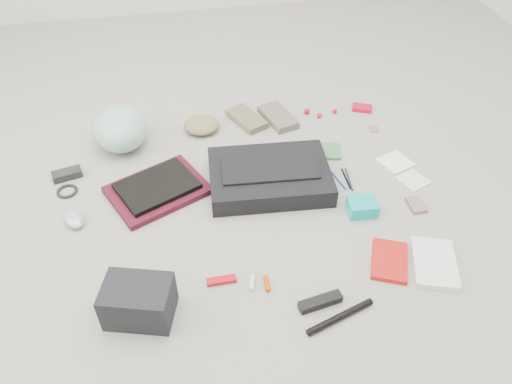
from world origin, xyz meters
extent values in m
plane|color=gray|center=(0.00, 0.00, 0.00)|extent=(4.00, 4.00, 0.00)
cube|color=black|center=(0.08, 0.09, 0.04)|extent=(0.53, 0.39, 0.08)
cube|color=black|center=(0.08, 0.09, 0.09)|extent=(0.41, 0.21, 0.01)
cube|color=#440E1C|center=(-0.39, 0.13, 0.01)|extent=(0.46, 0.42, 0.03)
cube|color=black|center=(-0.39, 0.13, 0.04)|extent=(0.37, 0.33, 0.02)
ellipsoid|color=#A2D7CE|center=(-0.53, 0.50, 0.09)|extent=(0.27, 0.33, 0.18)
ellipsoid|color=#877753|center=(-0.16, 0.55, 0.03)|extent=(0.19, 0.18, 0.06)
cube|color=#70624B|center=(0.07, 0.57, 0.02)|extent=(0.19, 0.24, 0.03)
cube|color=#6B6358|center=(0.22, 0.56, 0.02)|extent=(0.17, 0.25, 0.03)
cube|color=black|center=(-0.77, 0.31, 0.02)|extent=(0.13, 0.08, 0.03)
torus|color=black|center=(-0.76, 0.21, 0.01)|extent=(0.11, 0.11, 0.01)
ellipsoid|color=#B3B1C5|center=(-0.72, 0.02, 0.02)|extent=(0.11, 0.13, 0.04)
cube|color=black|center=(-0.47, -0.46, 0.07)|extent=(0.25, 0.21, 0.14)
cube|color=#B10B0F|center=(-0.20, -0.38, 0.01)|extent=(0.10, 0.03, 0.02)
cylinder|color=silver|center=(-0.10, -0.41, 0.01)|extent=(0.03, 0.06, 0.02)
cylinder|color=#C93B01|center=(-0.05, -0.42, 0.01)|extent=(0.02, 0.06, 0.02)
cube|color=black|center=(0.11, -0.54, 0.02)|extent=(0.15, 0.06, 0.03)
cylinder|color=black|center=(0.16, -0.60, 0.01)|extent=(0.25, 0.10, 0.02)
cube|color=red|center=(0.41, -0.41, 0.01)|extent=(0.19, 0.22, 0.02)
cube|color=silver|center=(0.56, -0.46, 0.01)|extent=(0.21, 0.26, 0.02)
cube|color=#3D754C|center=(0.40, 0.25, 0.01)|extent=(0.11, 0.13, 0.01)
cylinder|color=#1C2B9D|center=(0.37, 0.06, 0.00)|extent=(0.04, 0.13, 0.01)
cylinder|color=black|center=(0.41, 0.06, 0.00)|extent=(0.01, 0.13, 0.01)
cylinder|color=navy|center=(0.42, 0.05, 0.00)|extent=(0.03, 0.15, 0.01)
cube|color=#0CBEBE|center=(0.40, -0.15, 0.03)|extent=(0.12, 0.10, 0.06)
cube|color=gray|center=(0.63, -0.16, 0.01)|extent=(0.06, 0.09, 0.02)
cube|color=white|center=(0.66, 0.12, 0.00)|extent=(0.16, 0.16, 0.01)
cube|color=beige|center=(0.68, -0.01, 0.00)|extent=(0.14, 0.14, 0.01)
sphere|color=#B1100A|center=(0.38, 0.58, 0.01)|extent=(0.03, 0.03, 0.03)
sphere|color=red|center=(0.43, 0.54, 0.01)|extent=(0.03, 0.03, 0.03)
sphere|color=#A3160F|center=(0.52, 0.56, 0.01)|extent=(0.03, 0.03, 0.02)
cube|color=red|center=(0.66, 0.56, 0.01)|extent=(0.11, 0.10, 0.02)
cube|color=gray|center=(0.66, 0.39, 0.00)|extent=(0.05, 0.06, 0.00)
camera|label=1|loc=(-0.29, -1.46, 1.40)|focal=35.00mm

